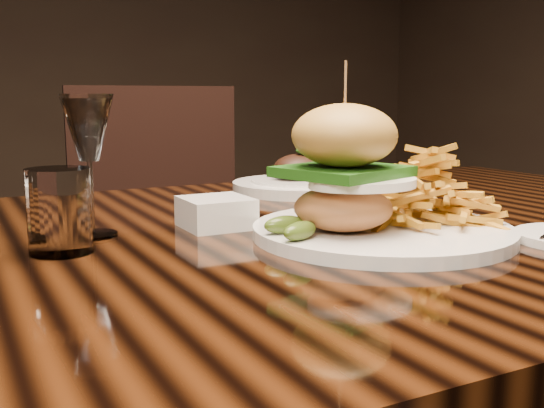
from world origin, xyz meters
name	(u,v)px	position (x,y,z in m)	size (l,w,h in m)	color
dining_table	(270,287)	(0.00, 0.00, 0.67)	(1.60, 0.90, 0.75)	black
burger_plate	(382,190)	(0.10, -0.10, 0.81)	(0.31, 0.31, 0.21)	silver
ramekin	(216,213)	(-0.05, 0.05, 0.77)	(0.08, 0.08, 0.04)	silver
wine_glass	(88,133)	(-0.21, 0.07, 0.88)	(0.06, 0.06, 0.17)	white
water_tumbler	(60,211)	(-0.26, 0.00, 0.80)	(0.07, 0.07, 0.09)	white
far_dish	(298,183)	(0.20, 0.28, 0.77)	(0.24, 0.24, 0.08)	silver
chair_far	(164,242)	(0.14, 0.89, 0.54)	(0.51, 0.52, 0.95)	black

